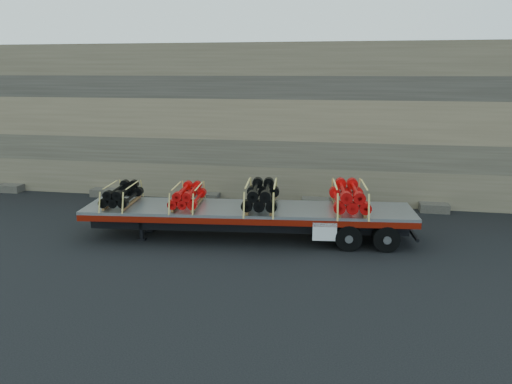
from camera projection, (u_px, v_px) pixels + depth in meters
ground at (250, 237)px, 17.86m from camera, size 120.00×120.00×0.00m
rock_wall at (277, 122)px, 23.24m from camera, size 44.00×3.00×7.00m
trailer at (248, 223)px, 17.66m from camera, size 11.64×3.38×1.15m
bundle_front at (122, 195)px, 17.78m from camera, size 1.18×2.05×0.70m
bundle_midfront at (188, 196)px, 17.60m from camera, size 1.18×2.05×0.70m
bundle_midrear at (261, 196)px, 17.38m from camera, size 1.40×2.45×0.83m
bundle_rear at (349, 197)px, 17.15m from camera, size 1.44×2.52×0.85m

